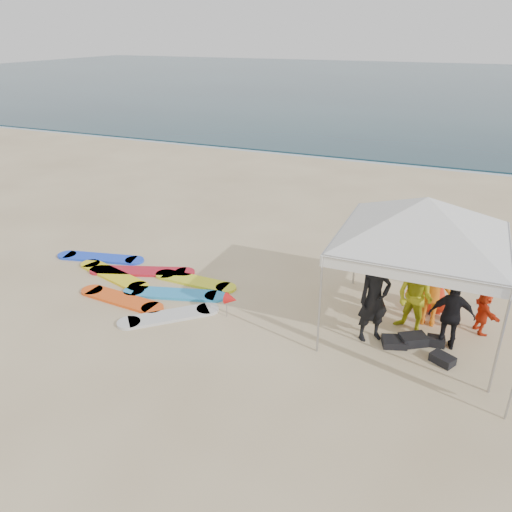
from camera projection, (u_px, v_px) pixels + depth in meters
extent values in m
plane|color=beige|center=(206.00, 356.00, 10.34)|extent=(120.00, 120.00, 0.00)
cube|color=#0C2633|center=(441.00, 84.00, 60.53)|extent=(160.00, 84.00, 0.08)
cube|color=silver|center=(375.00, 161.00, 25.57)|extent=(160.00, 1.20, 0.01)
imported|color=black|center=(374.00, 299.00, 10.56)|extent=(0.85, 0.81, 1.95)
imported|color=gold|center=(415.00, 298.00, 10.84)|extent=(1.03, 0.94, 1.72)
imported|color=orange|center=(433.00, 289.00, 11.15)|extent=(1.16, 0.67, 1.79)
imported|color=black|center=(452.00, 315.00, 10.33)|extent=(0.95, 0.49, 1.56)
imported|color=red|center=(436.00, 277.00, 11.65)|extent=(0.88, 0.58, 1.80)
imported|color=red|center=(483.00, 312.00, 10.96)|extent=(0.69, 1.00, 1.04)
cylinder|color=#A5A5A8|center=(356.00, 245.00, 12.84)|extent=(0.05, 0.05, 2.22)
cylinder|color=#A5A5A8|center=(497.00, 267.00, 11.65)|extent=(0.05, 0.05, 2.22)
cylinder|color=#A5A5A8|center=(320.00, 305.00, 10.05)|extent=(0.05, 0.05, 2.22)
cylinder|color=#A5A5A8|center=(500.00, 342.00, 8.87)|extent=(0.05, 0.05, 2.22)
cube|color=white|center=(411.00, 276.00, 9.05)|extent=(3.43, 0.02, 0.24)
cube|color=white|center=(429.00, 218.00, 11.83)|extent=(3.43, 0.02, 0.24)
cube|color=white|center=(343.00, 232.00, 11.03)|extent=(0.02, 3.43, 0.24)
cube|color=white|center=(509.00, 256.00, 9.85)|extent=(0.02, 3.43, 0.24)
pyramid|color=white|center=(428.00, 197.00, 10.02)|extent=(4.71, 4.71, 0.89)
cylinder|color=#A5A5A8|center=(227.00, 306.00, 11.64)|extent=(0.02, 0.02, 0.60)
cone|color=red|center=(231.00, 299.00, 11.52)|extent=(0.28, 0.28, 0.28)
cube|color=black|center=(413.00, 340.00, 10.70)|extent=(0.67, 0.61, 0.22)
cube|color=black|center=(443.00, 359.00, 10.10)|extent=(0.55, 0.49, 0.18)
cube|color=black|center=(394.00, 342.00, 10.67)|extent=(0.60, 0.54, 0.16)
cube|color=black|center=(436.00, 341.00, 10.67)|extent=(0.39, 0.30, 0.20)
cube|color=yellow|center=(113.00, 275.00, 13.66)|extent=(2.25, 1.14, 0.07)
cube|color=red|center=(142.00, 271.00, 13.87)|extent=(2.46, 1.33, 0.07)
cube|color=yellow|center=(195.00, 281.00, 13.34)|extent=(1.88, 0.59, 0.07)
cube|color=#FF5615|center=(121.00, 299.00, 12.45)|extent=(1.99, 0.69, 0.07)
cube|color=silver|center=(169.00, 316.00, 11.72)|extent=(1.74, 1.65, 0.07)
cube|color=blue|center=(100.00, 258.00, 14.69)|extent=(2.20, 1.00, 0.07)
cube|color=#2995DA|center=(174.00, 294.00, 12.70)|extent=(2.19, 1.11, 0.07)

